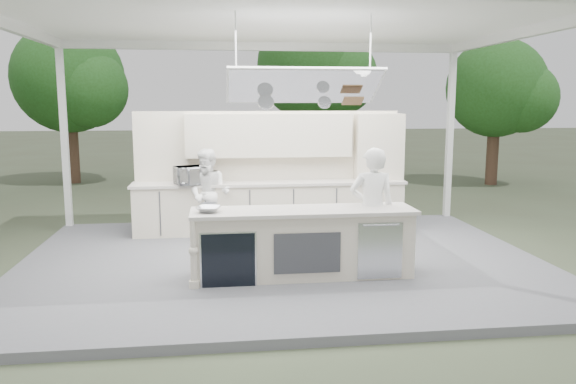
{
  "coord_description": "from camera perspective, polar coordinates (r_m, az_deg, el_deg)",
  "views": [
    {
      "loc": [
        -0.96,
        -8.43,
        2.53
      ],
      "look_at": [
        0.15,
        0.4,
        1.11
      ],
      "focal_mm": 35.0,
      "sensor_mm": 36.0,
      "label": 1
    }
  ],
  "objects": [
    {
      "name": "back_counter",
      "position": [
        10.55,
        -1.82,
        -1.47
      ],
      "size": [
        5.08,
        0.72,
        0.95
      ],
      "color": "beige",
      "rests_on": "stage_deck"
    },
    {
      "name": "sous_chef",
      "position": [
        10.11,
        -7.98,
        -0.17
      ],
      "size": [
        0.93,
        0.82,
        1.6
      ],
      "primitive_type": "imported",
      "rotation": [
        0.0,
        0.0,
        -0.33
      ],
      "color": "white",
      "rests_on": "stage_deck"
    },
    {
      "name": "head_chef",
      "position": [
        8.18,
        8.53,
        -1.72
      ],
      "size": [
        0.68,
        0.48,
        1.78
      ],
      "primitive_type": "imported",
      "rotation": [
        0.0,
        0.0,
        3.06
      ],
      "color": "white",
      "rests_on": "stage_deck"
    },
    {
      "name": "back_wall_unit",
      "position": [
        10.68,
        0.43,
        3.95
      ],
      "size": [
        5.05,
        0.48,
        2.25
      ],
      "color": "beige",
      "rests_on": "stage_deck"
    },
    {
      "name": "tree_cluster",
      "position": [
        18.23,
        -4.75,
        11.43
      ],
      "size": [
        19.55,
        9.4,
        5.85
      ],
      "color": "#503328",
      "rests_on": "ground"
    },
    {
      "name": "demo_island",
      "position": [
        7.84,
        1.42,
        -5.18
      ],
      "size": [
        3.1,
        0.79,
        0.95
      ],
      "color": "beige",
      "rests_on": "stage_deck"
    },
    {
      "name": "bowl_large",
      "position": [
        7.61,
        -8.09,
        -1.75
      ],
      "size": [
        0.4,
        0.4,
        0.08
      ],
      "primitive_type": "imported",
      "rotation": [
        0.0,
        0.0,
        -0.31
      ],
      "color": "#B9BCC0",
      "rests_on": "demo_island"
    },
    {
      "name": "stage_deck",
      "position": [
        8.83,
        -0.64,
        -7.14
      ],
      "size": [
        8.0,
        6.0,
        0.12
      ],
      "primitive_type": "cube",
      "color": "#56565A",
      "rests_on": "ground"
    },
    {
      "name": "tent",
      "position": [
        8.55,
        -0.65,
        17.03
      ],
      "size": [
        8.2,
        6.2,
        3.86
      ],
      "color": "white",
      "rests_on": "ground"
    },
    {
      "name": "bowl_small",
      "position": [
        7.91,
        -8.05,
        -1.38
      ],
      "size": [
        0.25,
        0.25,
        0.07
      ],
      "primitive_type": "imported",
      "rotation": [
        0.0,
        0.0,
        0.11
      ],
      "color": "silver",
      "rests_on": "demo_island"
    },
    {
      "name": "ground",
      "position": [
        8.85,
        -0.64,
        -7.52
      ],
      "size": [
        90.0,
        90.0,
        0.0
      ],
      "primitive_type": "plane",
      "color": "#3E4A32",
      "rests_on": "ground"
    },
    {
      "name": "toaster_oven",
      "position": [
        10.22,
        -9.68,
        1.68
      ],
      "size": [
        0.71,
        0.61,
        0.33
      ],
      "primitive_type": "imported",
      "rotation": [
        0.0,
        0.0,
        0.4
      ],
      "color": "silver",
      "rests_on": "back_counter"
    }
  ]
}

